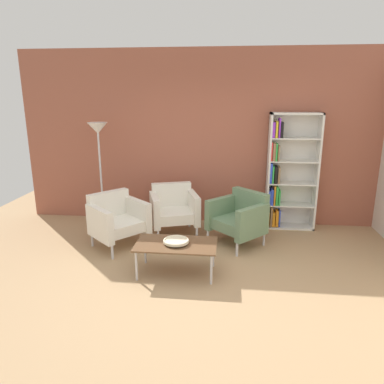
{
  "coord_description": "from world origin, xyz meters",
  "views": [
    {
      "loc": [
        0.39,
        -3.63,
        2.18
      ],
      "look_at": [
        -0.1,
        0.84,
        0.95
      ],
      "focal_mm": 33.62,
      "sensor_mm": 36.0,
      "label": 1
    }
  ],
  "objects_px": {
    "bookshelf_tall": "(287,174)",
    "armchair_by_bookshelf": "(174,208)",
    "armchair_spare_guest": "(239,217)",
    "floor_lamp_torchiere": "(99,141)",
    "decorative_bowl": "(176,241)",
    "armchair_near_window": "(117,219)",
    "coffee_table_low": "(176,246)"
  },
  "relations": [
    {
      "from": "bookshelf_tall",
      "to": "floor_lamp_torchiere",
      "type": "relative_size",
      "value": 1.09
    },
    {
      "from": "bookshelf_tall",
      "to": "armchair_by_bookshelf",
      "type": "distance_m",
      "value": 1.93
    },
    {
      "from": "bookshelf_tall",
      "to": "coffee_table_low",
      "type": "xyz_separation_m",
      "value": [
        -1.56,
        -1.82,
        -0.55
      ]
    },
    {
      "from": "coffee_table_low",
      "to": "armchair_near_window",
      "type": "xyz_separation_m",
      "value": [
        -0.99,
        0.76,
        0.05
      ]
    },
    {
      "from": "decorative_bowl",
      "to": "bookshelf_tall",
      "type": "bearing_deg",
      "value": 49.47
    },
    {
      "from": "bookshelf_tall",
      "to": "armchair_near_window",
      "type": "distance_m",
      "value": 2.81
    },
    {
      "from": "armchair_spare_guest",
      "to": "armchair_by_bookshelf",
      "type": "xyz_separation_m",
      "value": [
        -1.04,
        0.3,
        0.0
      ]
    },
    {
      "from": "armchair_spare_guest",
      "to": "armchair_near_window",
      "type": "height_order",
      "value": "same"
    },
    {
      "from": "decorative_bowl",
      "to": "floor_lamp_torchiere",
      "type": "xyz_separation_m",
      "value": [
        -1.49,
        1.56,
        1.01
      ]
    },
    {
      "from": "bookshelf_tall",
      "to": "armchair_spare_guest",
      "type": "bearing_deg",
      "value": -134.13
    },
    {
      "from": "armchair_spare_guest",
      "to": "floor_lamp_torchiere",
      "type": "bearing_deg",
      "value": -148.86
    },
    {
      "from": "bookshelf_tall",
      "to": "decorative_bowl",
      "type": "height_order",
      "value": "bookshelf_tall"
    },
    {
      "from": "floor_lamp_torchiere",
      "to": "bookshelf_tall",
      "type": "bearing_deg",
      "value": 4.94
    },
    {
      "from": "floor_lamp_torchiere",
      "to": "armchair_spare_guest",
      "type": "bearing_deg",
      "value": -12.85
    },
    {
      "from": "bookshelf_tall",
      "to": "armchair_by_bookshelf",
      "type": "bearing_deg",
      "value": -165.04
    },
    {
      "from": "armchair_spare_guest",
      "to": "armchair_near_window",
      "type": "distance_m",
      "value": 1.81
    },
    {
      "from": "bookshelf_tall",
      "to": "decorative_bowl",
      "type": "distance_m",
      "value": 2.44
    },
    {
      "from": "armchair_spare_guest",
      "to": "armchair_by_bookshelf",
      "type": "height_order",
      "value": "same"
    },
    {
      "from": "bookshelf_tall",
      "to": "armchair_near_window",
      "type": "xyz_separation_m",
      "value": [
        -2.55,
        -1.06,
        -0.51
      ]
    },
    {
      "from": "armchair_near_window",
      "to": "floor_lamp_torchiere",
      "type": "height_order",
      "value": "floor_lamp_torchiere"
    },
    {
      "from": "armchair_by_bookshelf",
      "to": "armchair_spare_guest",
      "type": "bearing_deg",
      "value": -34.58
    },
    {
      "from": "floor_lamp_torchiere",
      "to": "coffee_table_low",
      "type": "bearing_deg",
      "value": -46.19
    },
    {
      "from": "armchair_near_window",
      "to": "floor_lamp_torchiere",
      "type": "distance_m",
      "value": 1.4
    },
    {
      "from": "armchair_spare_guest",
      "to": "armchair_by_bookshelf",
      "type": "distance_m",
      "value": 1.08
    },
    {
      "from": "decorative_bowl",
      "to": "armchair_near_window",
      "type": "height_order",
      "value": "armchair_near_window"
    },
    {
      "from": "armchair_spare_guest",
      "to": "armchair_near_window",
      "type": "xyz_separation_m",
      "value": [
        -1.79,
        -0.28,
        0.0
      ]
    },
    {
      "from": "decorative_bowl",
      "to": "armchair_spare_guest",
      "type": "distance_m",
      "value": 1.3
    },
    {
      "from": "armchair_spare_guest",
      "to": "floor_lamp_torchiere",
      "type": "xyz_separation_m",
      "value": [
        -2.29,
        0.52,
        1.03
      ]
    },
    {
      "from": "armchair_by_bookshelf",
      "to": "floor_lamp_torchiere",
      "type": "distance_m",
      "value": 1.64
    },
    {
      "from": "armchair_spare_guest",
      "to": "floor_lamp_torchiere",
      "type": "height_order",
      "value": "floor_lamp_torchiere"
    },
    {
      "from": "armchair_spare_guest",
      "to": "coffee_table_low",
      "type": "bearing_deg",
      "value": -83.52
    },
    {
      "from": "floor_lamp_torchiere",
      "to": "decorative_bowl",
      "type": "bearing_deg",
      "value": -46.19
    }
  ]
}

